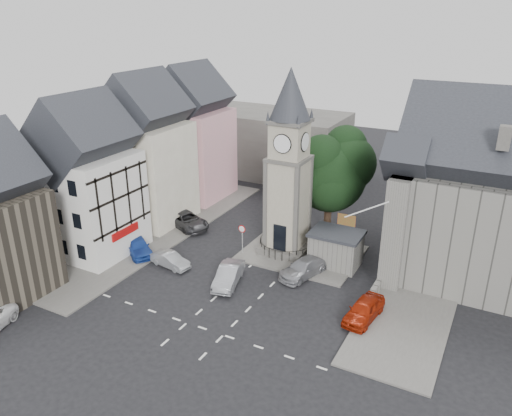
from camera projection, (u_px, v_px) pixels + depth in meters
The scene contains 23 objects.
ground at pixel (244, 291), 38.91m from camera, with size 120.00×120.00×0.00m, color black.
pavement_west at pixel (163, 231), 49.22m from camera, with size 6.00×30.00×0.14m, color #595651.
pavement_east at pixel (422, 281), 40.22m from camera, with size 6.00×26.00×0.14m, color #595651.
central_island at pixel (302, 253), 44.77m from camera, with size 10.00×8.00×0.16m, color #595651.
road_markings at pixel (205, 329), 34.41m from camera, with size 20.00×8.00×0.01m, color silver.
clock_tower at pixel (289, 165), 42.39m from camera, with size 4.86×4.86×16.25m.
stone_shelter at pixel (336, 248), 42.38m from camera, with size 4.30×3.30×3.08m.
town_tree at pixel (331, 166), 46.05m from camera, with size 7.20×7.20×10.80m.
warning_sign_post at pixel (242, 234), 43.98m from camera, with size 0.70×0.19×2.85m.
terrace_pink at pixel (193, 140), 56.25m from camera, with size 8.10×7.60×12.80m.
terrace_cream at pixel (147, 158), 49.70m from camera, with size 8.10×7.60×12.80m.
terrace_tudor at pixel (88, 186), 43.31m from camera, with size 8.10×7.60×12.00m.
backdrop_west at pixel (268, 142), 65.52m from camera, with size 20.00×10.00×8.00m, color #4C4944.
east_building at pixel (487, 206), 38.78m from camera, with size 14.40×11.40×12.60m.
east_boundary_wall at pixel (393, 259), 42.93m from camera, with size 0.40×16.00×0.90m, color slate.
flagpole at pixel (366, 210), 36.07m from camera, with size 3.68×0.10×2.74m.
car_west_blue at pixel (138, 246), 44.54m from camera, with size 1.85×4.59×1.56m, color #1B3B95.
car_west_silver at pixel (170, 260), 42.43m from camera, with size 1.30×3.74×1.23m, color #9EA2A6.
car_west_grey at pixel (186, 220), 49.97m from camera, with size 2.55×5.53×1.54m, color #303033.
car_island_silver at pixel (229, 275), 39.76m from camera, with size 1.59×4.57×1.51m, color #9A9CA2.
car_island_east at pixel (304, 268), 40.96m from camera, with size 1.98×4.86×1.41m, color gray.
car_east_red at pixel (364, 310), 35.24m from camera, with size 1.78×4.41×1.50m, color #981E08.
pedestrian at pixel (420, 266), 41.21m from camera, with size 0.54×0.36×1.49m, color beige.
Camera 1 is at (16.59, -29.21, 20.72)m, focal length 35.00 mm.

